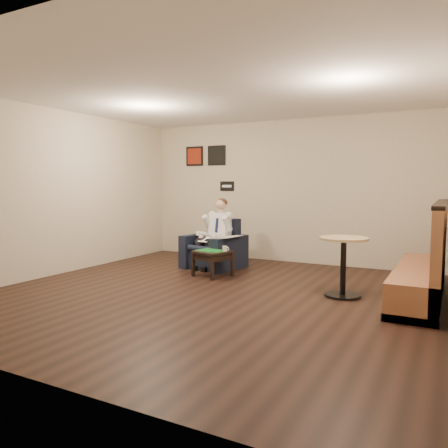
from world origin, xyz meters
The scene contains 18 objects.
ground centered at (0.00, 0.00, 0.00)m, with size 6.00×6.00×0.00m, color black.
wall_back centered at (0.00, 3.00, 1.40)m, with size 6.00×0.02×2.80m, color beige.
wall_front centered at (0.00, -3.00, 1.40)m, with size 6.00×0.02×2.80m, color beige.
wall_left centered at (-3.00, 0.00, 1.40)m, with size 0.02×6.00×2.80m, color beige.
ceiling centered at (0.00, 0.00, 2.80)m, with size 6.00×6.00×0.02m, color white.
seating_sign centered at (-1.30, 2.98, 1.50)m, with size 0.32×0.02×0.20m, color black.
art_print_left centered at (-2.10, 2.98, 2.15)m, with size 0.42×0.03×0.42m, color maroon.
art_print_right centered at (-1.55, 2.98, 2.15)m, with size 0.42×0.03×0.42m, color black.
armchair centered at (-0.92, 1.73, 0.45)m, with size 0.92×0.92×0.89m, color black.
seated_man centered at (-0.94, 1.61, 0.61)m, with size 0.58×0.87×1.22m, color white, non-canonical shape.
lap_papers centered at (-0.96, 1.52, 0.55)m, with size 0.20×0.29×0.01m, color white.
newspaper centered at (-0.57, 1.57, 0.61)m, with size 0.39×0.49×0.01m, color silver.
side_table centered at (-0.57, 1.07, 0.21)m, with size 0.52×0.52×0.43m, color black.
green_folder centered at (-0.60, 1.06, 0.43)m, with size 0.43×0.30×0.01m, color green.
coffee_mug centered at (-0.37, 1.12, 0.47)m, with size 0.08×0.08×0.09m, color white.
smartphone centered at (-0.48, 1.20, 0.43)m, with size 0.13×0.07×0.01m, color black.
banquette centered at (2.59, 1.07, 0.64)m, with size 0.60×2.51×1.28m, color brown.
cafe_table centered at (1.66, 0.74, 0.41)m, with size 0.66×0.66×0.82m, color tan.
Camera 1 is at (2.97, -5.22, 1.53)m, focal length 35.00 mm.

